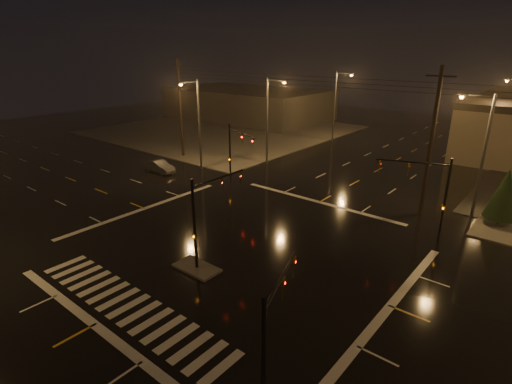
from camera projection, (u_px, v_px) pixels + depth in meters
ground at (239, 246)px, 28.19m from camera, size 140.00×140.00×0.00m
sidewalk_nw at (224, 129)px, 67.85m from camera, size 36.00×36.00×0.12m
median_island at (197, 268)px, 25.26m from camera, size 3.00×1.60×0.15m
crosswalk at (129, 306)px, 21.65m from camera, size 15.00×2.60×0.01m
stop_bar_near at (95, 325)px, 20.19m from camera, size 16.00×0.50×0.01m
stop_bar_far at (319, 202)px, 36.19m from camera, size 16.00×0.50×0.01m
commercial_block at (248, 103)px, 78.62m from camera, size 30.00×18.00×5.60m
signal_mast_median at (205, 210)px, 24.68m from camera, size 0.25×4.59×6.00m
signal_mast_ne at (431, 187)px, 28.61m from camera, size 4.84×1.86×6.00m
signal_mast_nw at (235, 147)px, 39.93m from camera, size 4.84×1.86×6.00m
signal_mast_se at (271, 340)px, 13.75m from camera, size 1.55×3.87×6.00m
streetlight_1 at (269, 116)px, 45.96m from camera, size 2.77×0.32×10.00m
streetlight_2 at (337, 102)px, 57.59m from camera, size 2.77×0.32×10.00m
streetlight_3 at (480, 148)px, 31.18m from camera, size 2.77×0.32×10.00m
streetlight_5 at (197, 119)px, 43.87m from camera, size 0.32×2.77×10.00m
utility_pole_0 at (180, 108)px, 49.38m from camera, size 2.20×0.32×12.00m
utility_pole_1 at (431, 143)px, 31.51m from camera, size 2.20×0.32×12.00m
conifer_0 at (505, 194)px, 30.57m from camera, size 2.52×2.52×4.63m
car_crossing at (160, 166)px, 44.66m from camera, size 4.02×1.42×1.32m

